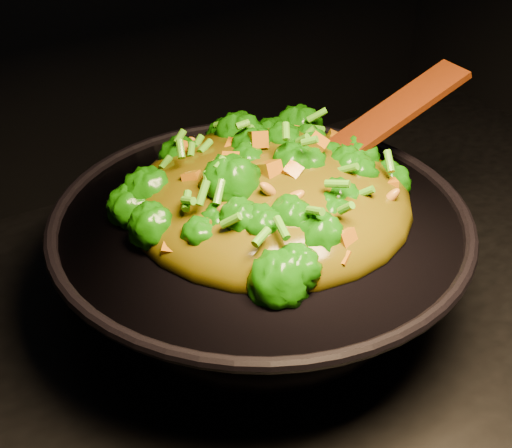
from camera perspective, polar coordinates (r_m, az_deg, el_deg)
wok at (r=0.85m, az=0.35°, el=-3.15°), size 0.62×0.62×0.13m
stir_fry at (r=0.80m, az=1.12°, el=4.89°), size 0.33×0.33×0.11m
spatula at (r=0.87m, az=7.93°, el=6.68°), size 0.31×0.06×0.13m
back_pot at (r=0.99m, az=-4.55°, el=1.86°), size 0.25×0.25×0.11m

